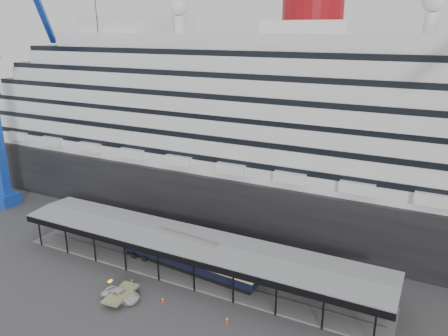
# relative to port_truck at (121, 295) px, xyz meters

# --- Properties ---
(ground) EXTENTS (200.00, 200.00, 0.00)m
(ground) POSITION_rel_port_truck_xyz_m (4.63, 5.07, -0.70)
(ground) COLOR #3C3C3F
(ground) RESTS_ON ground
(cruise_ship) EXTENTS (130.00, 30.00, 43.90)m
(cruise_ship) POSITION_rel_port_truck_xyz_m (4.68, 37.07, 17.65)
(cruise_ship) COLOR black
(cruise_ship) RESTS_ON ground
(platform_canopy) EXTENTS (56.00, 9.18, 5.30)m
(platform_canopy) POSITION_rel_port_truck_xyz_m (4.63, 10.07, 1.66)
(platform_canopy) COLOR slate
(platform_canopy) RESTS_ON ground
(port_truck) EXTENTS (5.18, 2.66, 1.40)m
(port_truck) POSITION_rel_port_truck_xyz_m (0.00, 0.00, 0.00)
(port_truck) COLOR silver
(port_truck) RESTS_ON ground
(pullman_carriage) EXTENTS (22.79, 4.64, 22.23)m
(pullman_carriage) POSITION_rel_port_truck_xyz_m (4.02, 10.07, 2.00)
(pullman_carriage) COLOR black
(pullman_carriage) RESTS_ON ground
(traffic_cone_left) EXTENTS (0.51, 0.51, 0.78)m
(traffic_cone_left) POSITION_rel_port_truck_xyz_m (-1.08, 3.67, -0.31)
(traffic_cone_left) COLOR #EE3E0D
(traffic_cone_left) RESTS_ON ground
(traffic_cone_mid) EXTENTS (0.48, 0.48, 0.73)m
(traffic_cone_mid) POSITION_rel_port_truck_xyz_m (5.18, 1.96, -0.34)
(traffic_cone_mid) COLOR #F2370D
(traffic_cone_mid) RESTS_ON ground
(traffic_cone_right) EXTENTS (0.43, 0.43, 0.70)m
(traffic_cone_right) POSITION_rel_port_truck_xyz_m (14.34, 2.10, -0.35)
(traffic_cone_right) COLOR #E0400C
(traffic_cone_right) RESTS_ON ground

